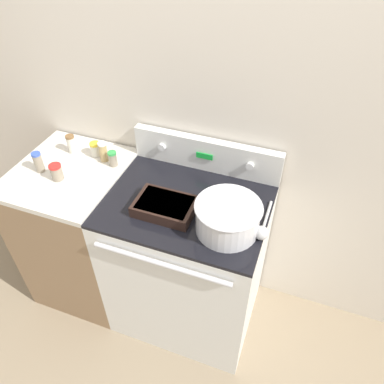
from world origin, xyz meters
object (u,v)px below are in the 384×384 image
mixing_bowl (228,216)px  spice_jar_blue_cap (38,162)px  spice_jar_white_cap (103,152)px  spice_jar_green_cap (113,159)px  spice_jar_yellow_cap (96,149)px  spice_jar_red_cap (56,172)px  casserole_dish (165,206)px  ladle (262,231)px  spice_jar_brown_cap (71,144)px

mixing_bowl → spice_jar_blue_cap: mixing_bowl is taller
mixing_bowl → spice_jar_white_cap: bearing=161.7°
spice_jar_blue_cap → spice_jar_green_cap: bearing=27.5°
spice_jar_yellow_cap → spice_jar_red_cap: size_ratio=0.92×
spice_jar_yellow_cap → spice_jar_red_cap: 0.26m
spice_jar_green_cap → spice_jar_yellow_cap: 0.14m
mixing_bowl → casserole_dish: size_ratio=1.06×
spice_jar_red_cap → ladle: bearing=-0.6°
mixing_bowl → spice_jar_red_cap: (-0.92, 0.03, -0.03)m
ladle → spice_jar_white_cap: (-0.93, 0.24, 0.04)m
spice_jar_red_cap → spice_jar_brown_cap: (-0.06, 0.23, 0.01)m
casserole_dish → ladle: bearing=0.8°
spice_jar_green_cap → mixing_bowl: bearing=-18.2°
ladle → spice_jar_brown_cap: size_ratio=2.53×
mixing_bowl → spice_jar_red_cap: mixing_bowl is taller
spice_jar_red_cap → spice_jar_blue_cap: spice_jar_blue_cap is taller
spice_jar_white_cap → spice_jar_blue_cap: 0.34m
mixing_bowl → spice_jar_yellow_cap: size_ratio=3.73×
spice_jar_yellow_cap → spice_jar_green_cap: bearing=-20.1°
spice_jar_red_cap → spice_jar_brown_cap: size_ratio=0.82×
spice_jar_green_cap → spice_jar_brown_cap: spice_jar_brown_cap is taller
spice_jar_white_cap → spice_jar_brown_cap: spice_jar_white_cap is taller
spice_jar_red_cap → mixing_bowl: bearing=-1.9°
mixing_bowl → spice_jar_white_cap: mixing_bowl is taller
mixing_bowl → spice_jar_green_cap: mixing_bowl is taller
spice_jar_white_cap → spice_jar_green_cap: bearing=-18.7°
casserole_dish → spice_jar_green_cap: (-0.40, 0.22, 0.02)m
ladle → mixing_bowl: bearing=-172.9°
mixing_bowl → casserole_dish: mixing_bowl is taller
ladle → spice_jar_red_cap: bearing=179.4°
spice_jar_brown_cap → ladle: bearing=-12.1°
ladle → spice_jar_yellow_cap: bearing=165.2°
ladle → spice_jar_white_cap: bearing=165.8°
spice_jar_red_cap → spice_jar_yellow_cap: bearing=72.7°
mixing_bowl → spice_jar_brown_cap: bearing=165.0°
spice_jar_blue_cap → spice_jar_red_cap: bearing=-11.3°
ladle → spice_jar_red_cap: 1.08m
spice_jar_white_cap → spice_jar_blue_cap: same height
spice_jar_yellow_cap → spice_jar_red_cap: bearing=-107.3°
spice_jar_blue_cap → mixing_bowl: bearing=-3.0°
casserole_dish → spice_jar_brown_cap: size_ratio=2.62×
ladle → spice_jar_brown_cap: 1.17m
spice_jar_yellow_cap → spice_jar_red_cap: (-0.08, -0.25, 0.00)m
spice_jar_white_cap → spice_jar_yellow_cap: bearing=158.6°
spice_jar_white_cap → spice_jar_red_cap: bearing=-122.8°
ladle → spice_jar_red_cap: spice_jar_red_cap is taller
ladle → spice_jar_yellow_cap: (-1.00, 0.26, 0.02)m
spice_jar_yellow_cap → spice_jar_blue_cap: size_ratio=0.70×
spice_jar_green_cap → spice_jar_red_cap: spice_jar_red_cap is taller
spice_jar_green_cap → spice_jar_brown_cap: bearing=173.7°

